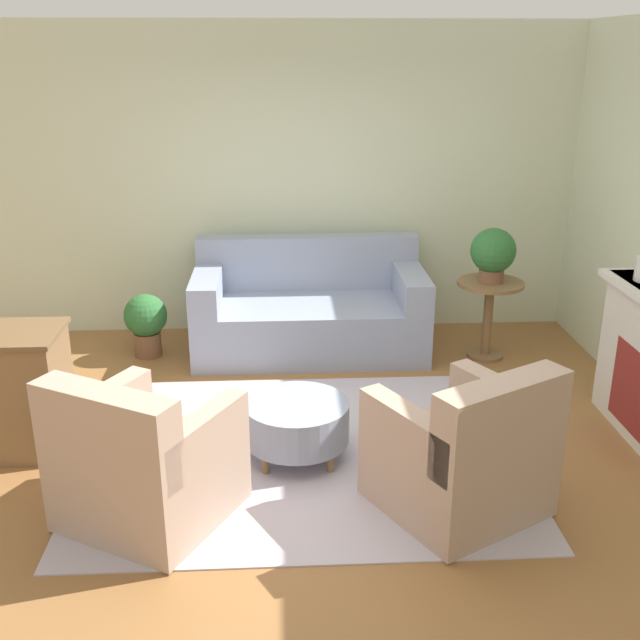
{
  "coord_description": "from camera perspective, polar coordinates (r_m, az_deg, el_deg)",
  "views": [
    {
      "loc": [
        -0.12,
        -4.41,
        2.56
      ],
      "look_at": [
        0.15,
        0.55,
        0.75
      ],
      "focal_mm": 42.0,
      "sensor_mm": 36.0,
      "label": 1
    }
  ],
  "objects": [
    {
      "name": "couch",
      "position": [
        6.65,
        -0.82,
        0.57
      ],
      "size": [
        2.01,
        1.0,
        0.96
      ],
      "color": "#8E99B2",
      "rests_on": "ground_plane"
    },
    {
      "name": "side_table",
      "position": [
        6.6,
        12.73,
        1.07
      ],
      "size": [
        0.57,
        0.57,
        0.69
      ],
      "color": "olive",
      "rests_on": "ground_plane"
    },
    {
      "name": "ground_plane",
      "position": [
        5.1,
        -1.37,
        -10.12
      ],
      "size": [
        16.0,
        16.0,
        0.0
      ],
      "primitive_type": "plane",
      "color": "#996638"
    },
    {
      "name": "potted_plant_on_side_table",
      "position": [
        6.46,
        13.05,
        5.02
      ],
      "size": [
        0.38,
        0.38,
        0.46
      ],
      "color": "brown",
      "rests_on": "side_table"
    },
    {
      "name": "rug",
      "position": [
        5.09,
        -1.37,
        -10.07
      ],
      "size": [
        2.84,
        2.34,
        0.01
      ],
      "color": "#BCB2C1",
      "rests_on": "ground_plane"
    },
    {
      "name": "potted_plant_floor",
      "position": [
        6.68,
        -13.12,
        -0.06
      ],
      "size": [
        0.37,
        0.37,
        0.56
      ],
      "color": "brown",
      "rests_on": "ground_plane"
    },
    {
      "name": "wall_back",
      "position": [
        7.01,
        -2.13,
        10.47
      ],
      "size": [
        8.88,
        0.12,
        2.8
      ],
      "color": "beige",
      "rests_on": "ground_plane"
    },
    {
      "name": "armchair_left",
      "position": [
        4.39,
        -13.32,
        -10.71
      ],
      "size": [
        1.13,
        1.12,
        0.91
      ],
      "color": "tan",
      "rests_on": "rug"
    },
    {
      "name": "armchair_right",
      "position": [
        4.44,
        10.95,
        -10.14
      ],
      "size": [
        1.13,
        1.12,
        0.91
      ],
      "color": "tan",
      "rests_on": "rug"
    },
    {
      "name": "ottoman_table",
      "position": [
        4.94,
        -1.78,
        -7.73
      ],
      "size": [
        0.69,
        0.69,
        0.38
      ],
      "color": "#8E99B2",
      "rests_on": "rug"
    }
  ]
}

